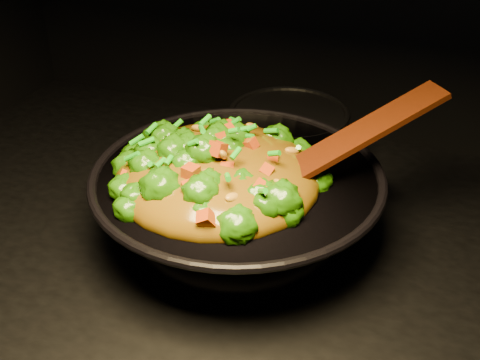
% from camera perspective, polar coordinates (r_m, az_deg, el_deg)
% --- Properties ---
extents(wok, '(0.41, 0.41, 0.11)m').
position_cam_1_polar(wok, '(0.89, -0.25, -2.63)').
color(wok, black).
rests_on(wok, stovetop).
extents(stir_fry, '(0.37, 0.37, 0.10)m').
position_cam_1_polar(stir_fry, '(0.82, -2.21, 2.90)').
color(stir_fry, '#205806').
rests_on(stir_fry, wok).
extents(spatula, '(0.25, 0.24, 0.13)m').
position_cam_1_polar(spatula, '(0.83, 9.52, 3.27)').
color(spatula, '#350F08').
rests_on(spatula, wok).
extents(back_pot, '(0.25, 0.25, 0.11)m').
position_cam_1_polar(back_pot, '(1.07, 4.53, 3.88)').
color(back_pot, black).
rests_on(back_pot, stovetop).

